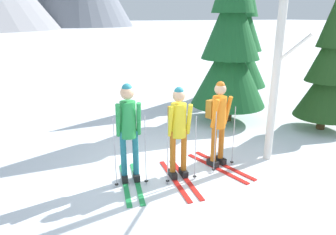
{
  "coord_description": "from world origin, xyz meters",
  "views": [
    {
      "loc": [
        -2.32,
        -5.04,
        2.96
      ],
      "look_at": [
        0.1,
        0.31,
        1.05
      ],
      "focal_mm": 33.51,
      "sensor_mm": 36.0,
      "label": 1
    }
  ],
  "objects_px": {
    "skier_in_orange": "(218,119)",
    "birch_tree_tall": "(279,47)",
    "skier_in_yellow": "(178,128)",
    "pine_tree_mid": "(241,36)",
    "pine_tree_far": "(330,67)",
    "skier_in_green": "(129,129)",
    "pine_tree_near": "(231,39)"
  },
  "relations": [
    {
      "from": "pine_tree_near",
      "to": "pine_tree_mid",
      "type": "distance_m",
      "value": 2.92
    },
    {
      "from": "birch_tree_tall",
      "to": "pine_tree_near",
      "type": "bearing_deg",
      "value": 74.82
    },
    {
      "from": "skier_in_yellow",
      "to": "pine_tree_far",
      "type": "relative_size",
      "value": 0.48
    },
    {
      "from": "skier_in_yellow",
      "to": "birch_tree_tall",
      "type": "height_order",
      "value": "birch_tree_tall"
    },
    {
      "from": "skier_in_green",
      "to": "skier_in_yellow",
      "type": "xyz_separation_m",
      "value": [
        0.88,
        -0.22,
        -0.04
      ]
    },
    {
      "from": "skier_in_green",
      "to": "pine_tree_far",
      "type": "bearing_deg",
      "value": 6.14
    },
    {
      "from": "skier_in_green",
      "to": "pine_tree_near",
      "type": "distance_m",
      "value": 4.55
    },
    {
      "from": "skier_in_yellow",
      "to": "pine_tree_far",
      "type": "xyz_separation_m",
      "value": [
        4.77,
        0.82,
        0.7
      ]
    },
    {
      "from": "pine_tree_mid",
      "to": "birch_tree_tall",
      "type": "height_order",
      "value": "pine_tree_mid"
    },
    {
      "from": "skier_in_green",
      "to": "pine_tree_far",
      "type": "distance_m",
      "value": 5.72
    },
    {
      "from": "skier_in_yellow",
      "to": "skier_in_green",
      "type": "bearing_deg",
      "value": 166.18
    },
    {
      "from": "pine_tree_mid",
      "to": "birch_tree_tall",
      "type": "xyz_separation_m",
      "value": [
        -2.65,
        -4.75,
        0.11
      ]
    },
    {
      "from": "skier_in_yellow",
      "to": "pine_tree_far",
      "type": "height_order",
      "value": "pine_tree_far"
    },
    {
      "from": "pine_tree_near",
      "to": "pine_tree_far",
      "type": "xyz_separation_m",
      "value": [
        1.94,
        -1.69,
        -0.65
      ]
    },
    {
      "from": "skier_in_orange",
      "to": "birch_tree_tall",
      "type": "distance_m",
      "value": 1.82
    },
    {
      "from": "pine_tree_far",
      "to": "birch_tree_tall",
      "type": "xyz_separation_m",
      "value": [
        -2.63,
        -0.89,
        0.67
      ]
    },
    {
      "from": "skier_in_orange",
      "to": "birch_tree_tall",
      "type": "bearing_deg",
      "value": -8.89
    },
    {
      "from": "skier_in_yellow",
      "to": "birch_tree_tall",
      "type": "distance_m",
      "value": 2.54
    },
    {
      "from": "skier_in_yellow",
      "to": "pine_tree_mid",
      "type": "xyz_separation_m",
      "value": [
        4.79,
        4.68,
        1.26
      ]
    },
    {
      "from": "skier_in_orange",
      "to": "pine_tree_near",
      "type": "xyz_separation_m",
      "value": [
        1.89,
        2.39,
        1.34
      ]
    },
    {
      "from": "skier_in_orange",
      "to": "pine_tree_mid",
      "type": "distance_m",
      "value": 6.1
    },
    {
      "from": "pine_tree_near",
      "to": "pine_tree_mid",
      "type": "relative_size",
      "value": 1.04
    },
    {
      "from": "skier_in_orange",
      "to": "birch_tree_tall",
      "type": "relative_size",
      "value": 0.38
    },
    {
      "from": "pine_tree_mid",
      "to": "pine_tree_near",
      "type": "bearing_deg",
      "value": -132.02
    },
    {
      "from": "skier_in_orange",
      "to": "pine_tree_far",
      "type": "bearing_deg",
      "value": 10.42
    },
    {
      "from": "pine_tree_near",
      "to": "pine_tree_far",
      "type": "distance_m",
      "value": 2.65
    },
    {
      "from": "pine_tree_far",
      "to": "birch_tree_tall",
      "type": "bearing_deg",
      "value": -161.34
    },
    {
      "from": "skier_in_orange",
      "to": "birch_tree_tall",
      "type": "height_order",
      "value": "birch_tree_tall"
    },
    {
      "from": "skier_in_orange",
      "to": "pine_tree_near",
      "type": "bearing_deg",
      "value": 51.69
    },
    {
      "from": "skier_in_orange",
      "to": "pine_tree_mid",
      "type": "relative_size",
      "value": 0.36
    },
    {
      "from": "skier_in_yellow",
      "to": "pine_tree_mid",
      "type": "height_order",
      "value": "pine_tree_mid"
    },
    {
      "from": "skier_in_green",
      "to": "pine_tree_near",
      "type": "relative_size",
      "value": 0.36
    }
  ]
}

